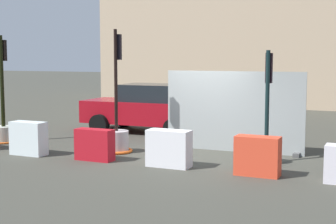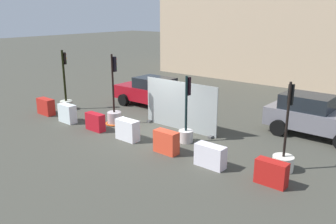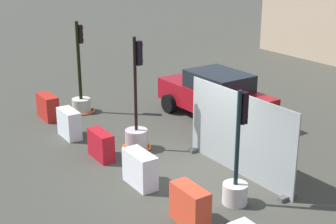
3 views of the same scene
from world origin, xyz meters
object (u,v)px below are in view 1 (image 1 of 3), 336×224
(traffic_light_2, at_px, (267,139))
(construction_barrier_2, at_px, (95,145))
(traffic_light_1, at_px, (117,135))
(construction_barrier_3, at_px, (169,148))
(car_red_compact, at_px, (149,108))
(construction_barrier_1, at_px, (29,138))
(traffic_light_0, at_px, (4,125))
(construction_barrier_4, at_px, (258,156))

(traffic_light_2, distance_m, construction_barrier_2, 4.26)
(traffic_light_1, height_order, construction_barrier_2, traffic_light_1)
(construction_barrier_3, height_order, car_red_compact, car_red_compact)
(traffic_light_1, distance_m, construction_barrier_1, 2.32)
(traffic_light_0, height_order, construction_barrier_3, traffic_light_0)
(traffic_light_1, height_order, construction_barrier_1, traffic_light_1)
(construction_barrier_1, height_order, construction_barrier_4, construction_barrier_1)
(traffic_light_1, bearing_deg, construction_barrier_4, -16.00)
(traffic_light_2, bearing_deg, traffic_light_0, -179.23)
(construction_barrier_2, bearing_deg, construction_barrier_4, -0.19)
(traffic_light_1, height_order, construction_barrier_4, traffic_light_1)
(traffic_light_2, height_order, construction_barrier_3, traffic_light_2)
(construction_barrier_2, distance_m, car_red_compact, 4.81)
(traffic_light_0, xyz_separation_m, construction_barrier_2, (3.98, -1.29, -0.13))
(traffic_light_0, bearing_deg, construction_barrier_3, -11.74)
(construction_barrier_1, bearing_deg, traffic_light_0, 145.91)
(construction_barrier_2, distance_m, construction_barrier_3, 2.00)
(traffic_light_2, xyz_separation_m, construction_barrier_4, (0.11, -1.41, -0.15))
(traffic_light_2, xyz_separation_m, construction_barrier_2, (-4.02, -1.40, -0.19))
(construction_barrier_3, xyz_separation_m, car_red_compact, (-2.73, 4.69, 0.39))
(traffic_light_2, relative_size, construction_barrier_1, 2.83)
(traffic_light_0, bearing_deg, car_red_compact, 46.76)
(car_red_compact, bearing_deg, traffic_light_1, -78.63)
(traffic_light_0, xyz_separation_m, traffic_light_1, (3.96, -0.11, -0.04))
(construction_barrier_1, distance_m, construction_barrier_4, 6.10)
(traffic_light_0, relative_size, traffic_light_1, 0.97)
(traffic_light_0, relative_size, construction_barrier_4, 3.29)
(traffic_light_1, relative_size, construction_barrier_1, 3.42)
(traffic_light_0, distance_m, construction_barrier_3, 6.11)
(traffic_light_2, height_order, car_red_compact, traffic_light_2)
(car_red_compact, bearing_deg, construction_barrier_4, -44.35)
(traffic_light_1, bearing_deg, construction_barrier_3, -29.22)
(traffic_light_1, xyz_separation_m, car_red_compact, (-0.72, 3.56, 0.35))
(construction_barrier_3, relative_size, car_red_compact, 0.24)
(traffic_light_0, distance_m, construction_barrier_1, 2.42)
(construction_barrier_2, relative_size, car_red_compact, 0.23)
(construction_barrier_3, bearing_deg, traffic_light_2, 33.77)
(construction_barrier_1, xyz_separation_m, car_red_compact, (1.24, 4.80, 0.39))
(traffic_light_1, xyz_separation_m, construction_barrier_2, (0.02, -1.18, -0.09))
(construction_barrier_1, relative_size, car_red_compact, 0.22)
(construction_barrier_2, bearing_deg, traffic_light_2, 19.17)
(traffic_light_0, relative_size, construction_barrier_2, 3.26)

